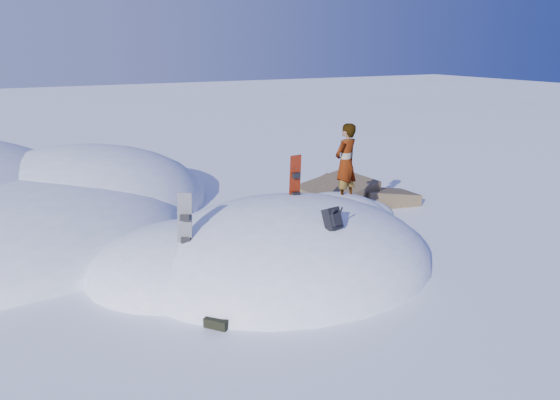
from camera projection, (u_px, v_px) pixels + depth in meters
name	position (u px, v px, depth m)	size (l,w,h in m)	color
ground	(286.00, 264.00, 12.68)	(120.00, 120.00, 0.00)	white
snow_mound	(275.00, 262.00, 12.81)	(8.00, 6.00, 3.00)	white
rock_outcrop	(347.00, 208.00, 16.89)	(4.68, 4.41, 1.68)	brown
snowboard_red	(295.00, 187.00, 13.08)	(0.31, 0.21, 1.61)	red
snowboard_dark	(185.00, 231.00, 11.11)	(0.39, 0.38, 1.61)	black
backpack	(333.00, 219.00, 11.13)	(0.39, 0.46, 0.54)	black
gear_pile	(224.00, 316.00, 10.05)	(0.86, 0.75, 0.23)	black
person	(346.00, 163.00, 13.75)	(0.73, 0.48, 2.00)	slate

